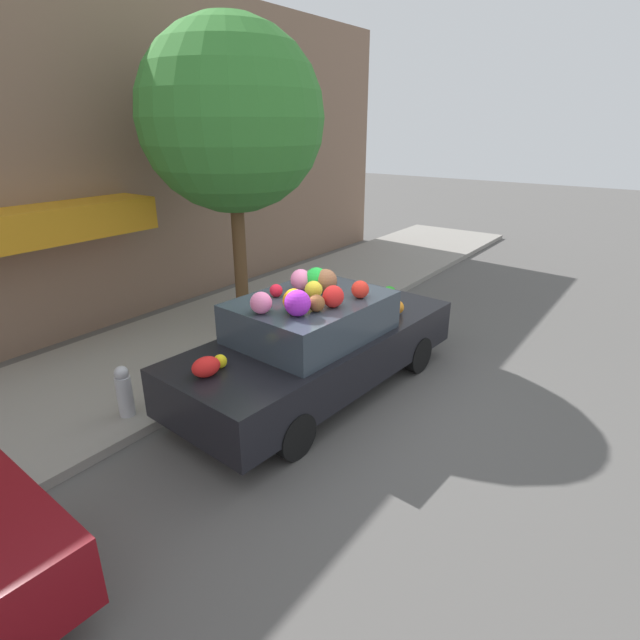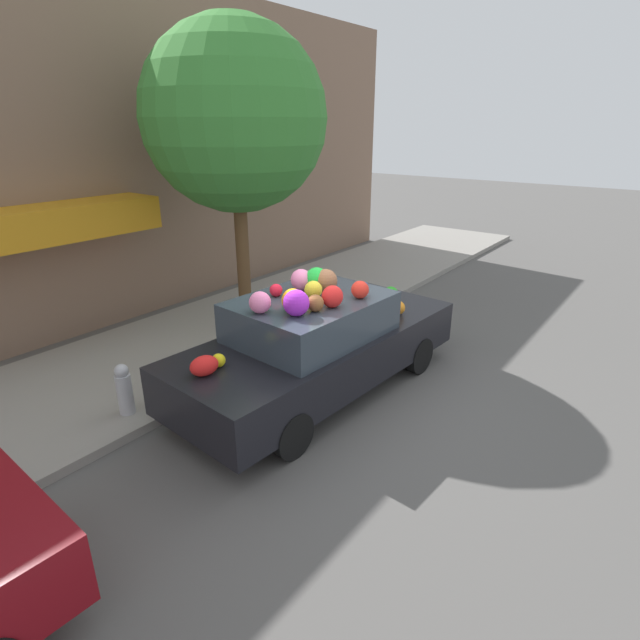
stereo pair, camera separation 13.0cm
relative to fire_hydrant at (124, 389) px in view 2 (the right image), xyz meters
The scene contains 6 objects.
ground_plane 2.73m from the fire_hydrant, 34.84° to the right, with size 60.00×60.00×0.00m, color #565451.
sidewalk_curb 2.53m from the fire_hydrant, 27.84° to the left, with size 24.00×3.20×0.12m.
building_facade 4.76m from the fire_hydrant, 57.74° to the left, with size 18.00×1.20×6.18m.
street_tree 4.80m from the fire_hydrant, 19.04° to the left, with size 3.12×3.12×5.18m.
fire_hydrant is the anchor object (origin of this frame).
art_car 2.65m from the fire_hydrant, 34.56° to the right, with size 4.69×2.07×1.81m.
Camera 2 is at (-5.17, -3.89, 3.66)m, focal length 28.00 mm.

